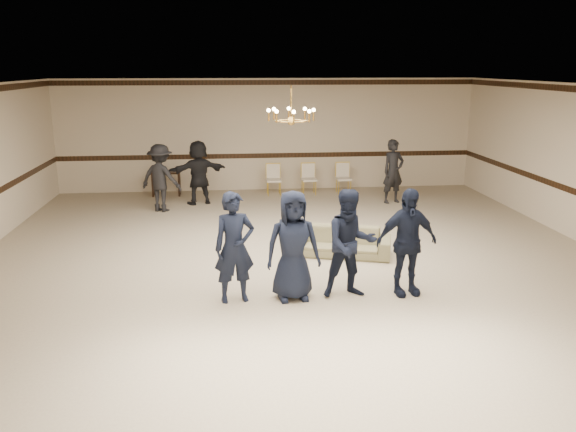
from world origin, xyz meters
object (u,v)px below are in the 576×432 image
object	(u,v)px
banquet_chair_right	(344,178)
boy_d	(407,242)
adult_right	(393,171)
console_table	(166,184)
boy_c	(350,244)
banquet_chair_left	(274,180)
chandelier	(291,103)
boy_b	(293,246)
banquet_chair_mid	(309,179)
settee	(342,242)
adult_mid	(199,172)
adult_left	(161,178)
boy_a	(234,247)

from	to	relation	value
banquet_chair_right	boy_d	bearing A→B (deg)	-95.04
adult_right	console_table	xyz separation A→B (m)	(-6.06, 1.49, -0.50)
boy_c	banquet_chair_right	distance (m)	7.71
banquet_chair_left	console_table	bearing A→B (deg)	175.30
chandelier	banquet_chair_right	world-z (taller)	chandelier
boy_d	banquet_chair_right	bearing A→B (deg)	77.56
boy_b	banquet_chair_left	size ratio (longest dim) A/B	2.02
banquet_chair_left	banquet_chair_mid	bearing A→B (deg)	-0.88
settee	adult_mid	xyz separation A→B (m)	(-2.91, 4.64, 0.57)
chandelier	banquet_chair_left	distance (m)	5.75
boy_b	boy_d	bearing A→B (deg)	-5.29
boy_c	boy_d	size ratio (longest dim) A/B	1.00
boy_b	boy_c	distance (m)	0.90
boy_c	settee	distance (m)	2.15
console_table	adult_right	bearing A→B (deg)	-12.13
adult_mid	adult_left	bearing A→B (deg)	18.44
adult_right	boy_b	bearing A→B (deg)	-135.63
adult_right	banquet_chair_left	xyz separation A→B (m)	(-3.06, 1.29, -0.41)
settee	banquet_chair_mid	xyz separation A→B (m)	(0.13, 5.53, 0.16)
adult_left	banquet_chair_mid	bearing A→B (deg)	-132.15
settee	adult_mid	size ratio (longest dim) A/B	1.10
boy_a	adult_left	world-z (taller)	boy_a
boy_a	banquet_chair_right	size ratio (longest dim) A/B	2.02
adult_right	boy_c	bearing A→B (deg)	-128.89
boy_d	adult_left	xyz separation A→B (m)	(-4.43, 5.98, -0.02)
banquet_chair_left	chandelier	bearing A→B (deg)	-91.79
settee	boy_a	bearing A→B (deg)	-118.62
settee	banquet_chair_mid	bearing A→B (deg)	105.59
chandelier	banquet_chair_left	size ratio (longest dim) A/B	1.10
boy_a	banquet_chair_right	xyz separation A→B (m)	(3.21, 7.57, -0.44)
settee	boy_c	bearing A→B (deg)	-80.94
boy_a	settee	xyz separation A→B (m)	(2.08, 2.04, -0.59)
chandelier	boy_b	distance (m)	3.11
banquet_chair_mid	console_table	distance (m)	4.01
settee	adult_right	distance (m)	4.81
chandelier	adult_left	distance (m)	5.04
boy_d	console_table	xyz separation A→B (m)	(-4.49, 7.77, -0.52)
banquet_chair_left	settee	bearing A→B (deg)	-81.94
chandelier	console_table	world-z (taller)	chandelier
console_table	boy_a	bearing A→B (deg)	-75.38
banquet_chair_right	banquet_chair_mid	bearing A→B (deg)	178.83
boy_c	banquet_chair_mid	distance (m)	7.60
boy_d	adult_right	world-z (taller)	boy_d
banquet_chair_left	console_table	world-z (taller)	banquet_chair_left
adult_left	banquet_chair_mid	world-z (taller)	adult_left
boy_b	adult_mid	xyz separation A→B (m)	(-1.73, 6.68, -0.02)
boy_d	banquet_chair_left	distance (m)	7.73
boy_b	banquet_chair_left	distance (m)	7.59
boy_a	adult_mid	distance (m)	6.73
adult_mid	banquet_chair_mid	distance (m)	3.19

